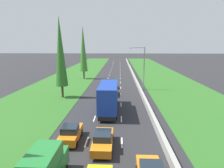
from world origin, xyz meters
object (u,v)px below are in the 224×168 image
(poplar_tree_third, at_px, (83,49))
(street_light_mast, at_px, (142,65))
(poplar_tree_second, at_px, (60,52))
(black_sedan_centre_lane, at_px, (112,91))
(orange_hatchback_left_lane, at_px, (71,133))
(maroon_hatchback_centre_lane, at_px, (112,84))
(orange_sedan_centre_lane, at_px, (103,140))
(blue_box_truck_centre_lane, at_px, (109,97))

(poplar_tree_third, height_order, street_light_mast, poplar_tree_third)
(poplar_tree_second, bearing_deg, black_sedan_centre_lane, 13.46)
(orange_hatchback_left_lane, bearing_deg, poplar_tree_second, 109.40)
(poplar_tree_second, bearing_deg, poplar_tree_third, 88.96)
(maroon_hatchback_centre_lane, bearing_deg, black_sedan_centre_lane, -87.73)
(orange_hatchback_left_lane, relative_size, street_light_mast, 0.43)
(orange_sedan_centre_lane, relative_size, maroon_hatchback_centre_lane, 1.15)
(blue_box_truck_centre_lane, bearing_deg, poplar_tree_third, 107.95)
(orange_hatchback_left_lane, xyz_separation_m, poplar_tree_second, (-5.55, 15.76, 7.33))
(blue_box_truck_centre_lane, height_order, maroon_hatchback_centre_lane, blue_box_truck_centre_lane)
(orange_hatchback_left_lane, distance_m, poplar_tree_second, 18.25)
(orange_sedan_centre_lane, bearing_deg, orange_hatchback_left_lane, 159.72)
(street_light_mast, bearing_deg, poplar_tree_third, 139.14)
(black_sedan_centre_lane, distance_m, poplar_tree_third, 20.47)
(orange_hatchback_left_lane, bearing_deg, blue_box_truck_centre_lane, 69.57)
(black_sedan_centre_lane, relative_size, orange_hatchback_left_lane, 1.15)
(orange_sedan_centre_lane, height_order, maroon_hatchback_centre_lane, maroon_hatchback_centre_lane)
(orange_sedan_centre_lane, relative_size, blue_box_truck_centre_lane, 0.48)
(poplar_tree_third, bearing_deg, blue_box_truck_centre_lane, -72.05)
(maroon_hatchback_centre_lane, bearing_deg, street_light_mast, -12.86)
(maroon_hatchback_centre_lane, bearing_deg, orange_sedan_centre_lane, -89.48)
(black_sedan_centre_lane, relative_size, maroon_hatchback_centre_lane, 1.15)
(poplar_tree_second, height_order, poplar_tree_third, poplar_tree_third)
(blue_box_truck_centre_lane, xyz_separation_m, black_sedan_centre_lane, (0.02, 9.10, -1.37))
(orange_sedan_centre_lane, distance_m, black_sedan_centre_lane, 19.09)
(blue_box_truck_centre_lane, bearing_deg, black_sedan_centre_lane, 89.86)
(black_sedan_centre_lane, bearing_deg, street_light_mast, 34.74)
(blue_box_truck_centre_lane, relative_size, black_sedan_centre_lane, 2.09)
(blue_box_truck_centre_lane, height_order, orange_hatchback_left_lane, blue_box_truck_centre_lane)
(blue_box_truck_centre_lane, xyz_separation_m, maroon_hatchback_centre_lane, (-0.21, 14.89, -1.35))
(black_sedan_centre_lane, height_order, poplar_tree_third, poplar_tree_third)
(blue_box_truck_centre_lane, relative_size, street_light_mast, 1.04)
(street_light_mast, bearing_deg, black_sedan_centre_lane, -145.26)
(black_sedan_centre_lane, distance_m, poplar_tree_second, 11.70)
(orange_sedan_centre_lane, distance_m, street_light_mast, 24.63)
(orange_hatchback_left_lane, height_order, poplar_tree_second, poplar_tree_second)
(orange_hatchback_left_lane, bearing_deg, black_sedan_centre_lane, 79.57)
(black_sedan_centre_lane, bearing_deg, orange_hatchback_left_lane, -100.43)
(orange_sedan_centre_lane, relative_size, poplar_tree_second, 0.32)
(orange_hatchback_left_lane, bearing_deg, maroon_hatchback_centre_lane, 82.63)
(blue_box_truck_centre_lane, distance_m, maroon_hatchback_centre_lane, 14.96)
(street_light_mast, bearing_deg, maroon_hatchback_centre_lane, 167.14)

